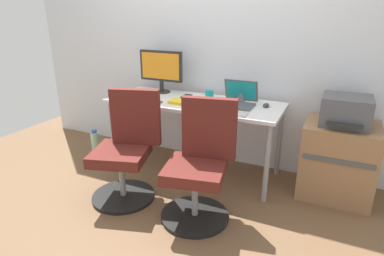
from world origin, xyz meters
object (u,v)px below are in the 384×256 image
object	(u,v)px
office_chair_right	(200,167)
coffee_mug	(209,95)
printer	(346,111)
water_bottle_on_floor	(95,144)
desktop_monitor	(161,69)
open_laptop	(238,99)
office_chair_left	(126,151)
side_cabinet	(337,160)

from	to	relation	value
office_chair_right	coffee_mug	bearing A→B (deg)	107.49
printer	water_bottle_on_floor	bearing A→B (deg)	-173.96
desktop_monitor	open_laptop	size ratio (longest dim) A/B	1.55
office_chair_left	side_cabinet	bearing A→B (deg)	25.60
coffee_mug	office_chair_right	bearing A→B (deg)	-72.51
open_laptop	coffee_mug	bearing A→B (deg)	166.84
office_chair_right	water_bottle_on_floor	xyz separation A→B (m)	(-1.50, 0.52, -0.28)
water_bottle_on_floor	desktop_monitor	world-z (taller)	desktop_monitor
desktop_monitor	coffee_mug	bearing A→B (deg)	-5.39
printer	office_chair_left	bearing A→B (deg)	-154.42
office_chair_right	desktop_monitor	bearing A→B (deg)	133.73
printer	open_laptop	xyz separation A→B (m)	(-0.90, -0.06, 0.01)
printer	coffee_mug	bearing A→B (deg)	179.23
open_laptop	office_chair_right	bearing A→B (deg)	-94.66
open_laptop	water_bottle_on_floor	bearing A→B (deg)	-172.57
side_cabinet	water_bottle_on_floor	xyz separation A→B (m)	(-2.46, -0.26, -0.18)
office_chair_left	desktop_monitor	bearing A→B (deg)	98.91
office_chair_right	desktop_monitor	size ratio (longest dim) A/B	1.96
side_cabinet	water_bottle_on_floor	bearing A→B (deg)	-173.94
office_chair_right	water_bottle_on_floor	bearing A→B (deg)	160.75
side_cabinet	coffee_mug	world-z (taller)	coffee_mug
office_chair_right	open_laptop	distance (m)	0.81
printer	water_bottle_on_floor	size ratio (longest dim) A/B	1.29
office_chair_left	coffee_mug	xyz separation A→B (m)	(0.43, 0.80, 0.36)
desktop_monitor	water_bottle_on_floor	bearing A→B (deg)	-154.27
office_chair_right	open_laptop	bearing A→B (deg)	85.34
side_cabinet	printer	xyz separation A→B (m)	(0.00, -0.00, 0.45)
desktop_monitor	office_chair_left	bearing A→B (deg)	-81.09
office_chair_left	desktop_monitor	size ratio (longest dim) A/B	1.96
office_chair_right	water_bottle_on_floor	size ratio (longest dim) A/B	3.03
printer	open_laptop	size ratio (longest dim) A/B	1.29
side_cabinet	coffee_mug	bearing A→B (deg)	179.28
desktop_monitor	open_laptop	xyz separation A→B (m)	(0.87, -0.13, -0.20)
printer	water_bottle_on_floor	xyz separation A→B (m)	(-2.46, -0.26, -0.63)
office_chair_left	coffee_mug	distance (m)	0.98
office_chair_right	open_laptop	xyz separation A→B (m)	(0.06, 0.73, 0.36)
office_chair_right	coffee_mug	size ratio (longest dim) A/B	10.22
printer	coffee_mug	world-z (taller)	printer
office_chair_right	printer	bearing A→B (deg)	39.27
desktop_monitor	office_chair_right	bearing A→B (deg)	-46.27
printer	side_cabinet	bearing A→B (deg)	90.00
office_chair_left	office_chair_right	bearing A→B (deg)	0.13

